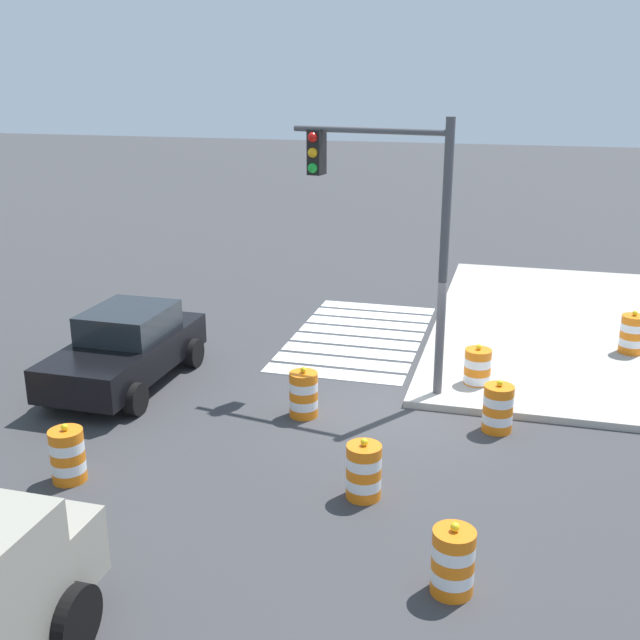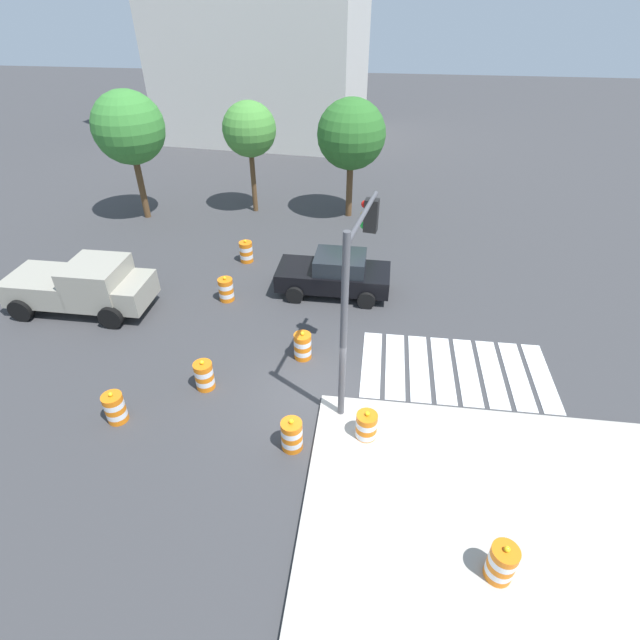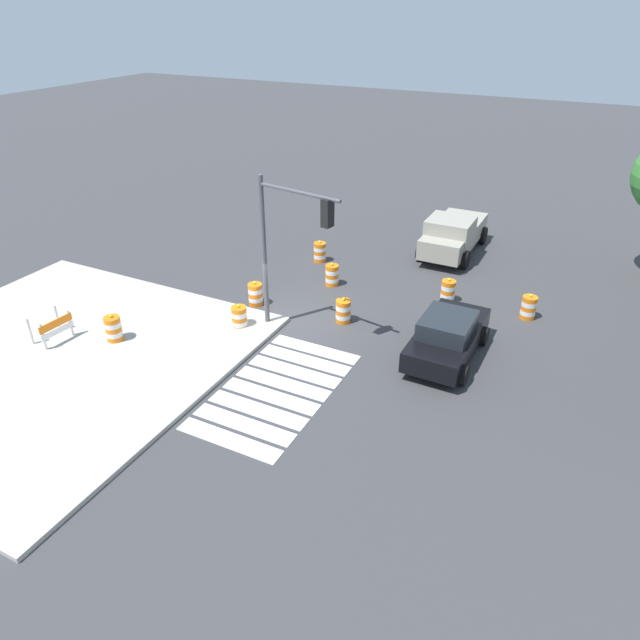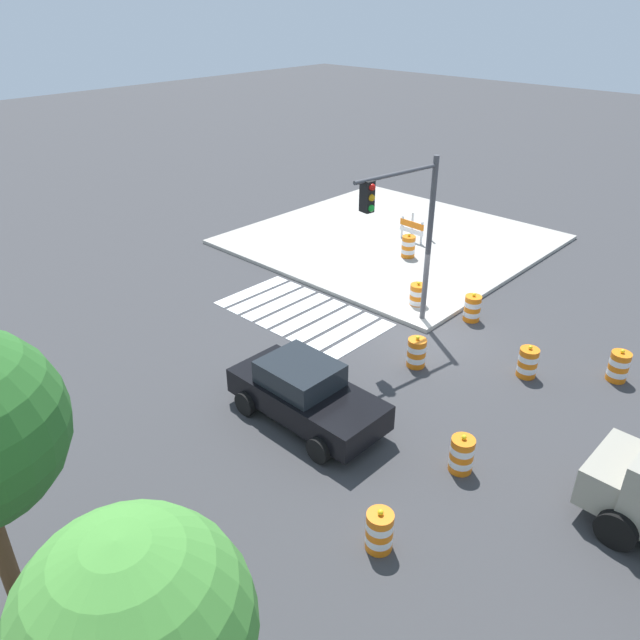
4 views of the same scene
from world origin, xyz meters
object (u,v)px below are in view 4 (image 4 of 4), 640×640
object	(u,v)px
traffic_barrel_opposite_curb	(472,308)
traffic_barrel_median_near	(418,296)
sports_car	(305,393)
traffic_barrel_far_curb	(462,454)
traffic_barrel_on_sidewalk	(408,246)
street_tree_streetside_near	(135,631)
traffic_barrel_lane_center	(528,362)
construction_barricade	(414,228)
traffic_barrel_crosswalk_end	(619,366)
traffic_barrel_near_corner	(379,531)
traffic_barrel_median_far	(416,353)
traffic_light_pole	(406,219)

from	to	relation	value
traffic_barrel_opposite_curb	traffic_barrel_median_near	bearing A→B (deg)	15.06
sports_car	traffic_barrel_far_curb	distance (m)	4.19
traffic_barrel_far_curb	traffic_barrel_on_sidewalk	size ratio (longest dim) A/B	1.00
traffic_barrel_median_near	street_tree_streetside_near	size ratio (longest dim) A/B	0.19
traffic_barrel_lane_center	traffic_barrel_opposite_curb	distance (m)	3.55
street_tree_streetside_near	traffic_barrel_median_near	bearing A→B (deg)	-66.23
sports_car	construction_barricade	xyz separation A→B (m)	(5.40, -12.43, -0.09)
traffic_barrel_crosswalk_end	street_tree_streetside_near	distance (m)	15.49
traffic_barrel_median_near	traffic_barrel_on_sidewalk	size ratio (longest dim) A/B	1.00
traffic_barrel_near_corner	traffic_barrel_far_curb	distance (m)	3.11
traffic_barrel_median_far	traffic_barrel_opposite_curb	size ratio (longest dim) A/B	1.00
traffic_barrel_near_corner	traffic_barrel_crosswalk_end	xyz separation A→B (m)	(-1.26, -9.50, 0.00)
traffic_barrel_near_corner	traffic_barrel_median_far	bearing A→B (deg)	-60.84
street_tree_streetside_near	sports_car	bearing A→B (deg)	-56.72
traffic_barrel_median_near	traffic_barrel_lane_center	bearing A→B (deg)	163.74
traffic_barrel_near_corner	traffic_barrel_lane_center	world-z (taller)	same
traffic_barrel_far_curb	traffic_barrel_opposite_curb	size ratio (longest dim) A/B	1.00
traffic_barrel_lane_center	traffic_barrel_on_sidewalk	size ratio (longest dim) A/B	1.00
street_tree_streetside_near	traffic_barrel_opposite_curb	bearing A→B (deg)	-73.16
traffic_barrel_near_corner	traffic_barrel_median_near	size ratio (longest dim) A/B	1.00
traffic_barrel_median_far	traffic_barrel_lane_center	xyz separation A→B (m)	(-2.68, -1.76, 0.00)
traffic_barrel_lane_center	traffic_barrel_on_sidewalk	xyz separation A→B (m)	(7.71, -4.78, 0.15)
traffic_barrel_far_curb	traffic_barrel_on_sidewalk	distance (m)	12.76
traffic_barrel_median_near	construction_barricade	bearing A→B (deg)	-53.32
traffic_barrel_median_far	traffic_light_pole	world-z (taller)	traffic_light_pole
traffic_light_pole	street_tree_streetside_near	distance (m)	14.33
traffic_light_pole	traffic_barrel_lane_center	bearing A→B (deg)	-174.09
traffic_barrel_crosswalk_end	traffic_barrel_median_near	xyz separation A→B (m)	(6.88, 0.17, 0.00)
traffic_barrel_opposite_curb	street_tree_streetside_near	distance (m)	16.50
traffic_barrel_lane_center	street_tree_streetside_near	distance (m)	14.05
sports_car	traffic_barrel_crosswalk_end	bearing A→B (deg)	-125.40
traffic_barrel_crosswalk_end	traffic_light_pole	size ratio (longest dim) A/B	0.19
traffic_barrel_opposite_curb	street_tree_streetside_near	bearing A→B (deg)	106.84
traffic_barrel_crosswalk_end	traffic_barrel_median_near	distance (m)	6.88
street_tree_streetside_near	traffic_barrel_near_corner	bearing A→B (deg)	-80.47
traffic_barrel_median_far	traffic_light_pole	size ratio (longest dim) A/B	0.19
traffic_barrel_near_corner	construction_barricade	size ratio (longest dim) A/B	0.78
traffic_barrel_crosswalk_end	traffic_barrel_on_sidewalk	world-z (taller)	traffic_barrel_on_sidewalk
traffic_light_pole	traffic_barrel_opposite_curb	bearing A→B (deg)	-119.34
traffic_barrel_crosswalk_end	street_tree_streetside_near	bearing A→B (deg)	88.75
traffic_barrel_median_near	traffic_barrel_median_far	size ratio (longest dim) A/B	1.00
sports_car	traffic_barrel_crosswalk_end	xyz separation A→B (m)	(-5.31, -7.47, -0.36)
traffic_barrel_far_curb	street_tree_streetside_near	bearing A→B (deg)	96.25
traffic_barrel_median_far	sports_car	bearing A→B (deg)	81.51
traffic_barrel_opposite_curb	construction_barricade	size ratio (longest dim) A/B	0.78
traffic_barrel_near_corner	construction_barricade	distance (m)	17.28
traffic_light_pole	street_tree_streetside_near	world-z (taller)	traffic_light_pole
traffic_barrel_lane_center	construction_barricade	distance (m)	10.90
traffic_barrel_median_near	traffic_light_pole	size ratio (longest dim) A/B	0.19
sports_car	traffic_barrel_on_sidewalk	size ratio (longest dim) A/B	4.24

